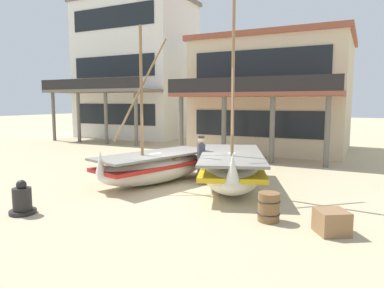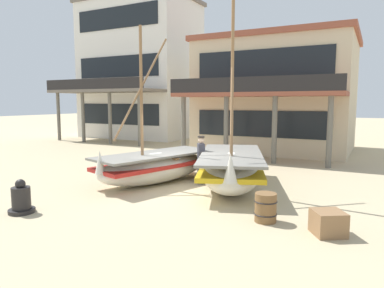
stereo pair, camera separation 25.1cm
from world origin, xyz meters
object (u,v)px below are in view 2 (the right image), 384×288
(cargo_crate, at_px, (328,223))
(harbor_building_annex, at_px, (141,70))
(capstan_winch, at_px, (21,200))
(fisherman_by_hull, at_px, (201,160))
(fishing_boat_centre_large, at_px, (231,168))
(fishing_boat_near_left, at_px, (155,166))
(harbor_building_main, at_px, (277,95))
(wooden_barrel, at_px, (266,207))

(cargo_crate, bearing_deg, harbor_building_annex, 135.68)
(capstan_winch, distance_m, harbor_building_annex, 20.98)
(capstan_winch, bearing_deg, fisherman_by_hull, 62.13)
(cargo_crate, bearing_deg, fisherman_by_hull, 146.43)
(fishing_boat_centre_large, bearing_deg, fisherman_by_hull, 177.34)
(fisherman_by_hull, height_order, cargo_crate, fisherman_by_hull)
(fishing_boat_near_left, bearing_deg, fishing_boat_centre_large, 11.57)
(fisherman_by_hull, xyz_separation_m, harbor_building_main, (-0.00, 10.35, 2.45))
(fisherman_by_hull, height_order, harbor_building_main, harbor_building_main)
(fishing_boat_centre_large, bearing_deg, fishing_boat_near_left, -168.43)
(fishing_boat_near_left, height_order, capstan_winch, fishing_boat_near_left)
(fishing_boat_near_left, distance_m, wooden_barrel, 5.15)
(harbor_building_main, bearing_deg, cargo_crate, -71.19)
(fishing_boat_near_left, height_order, wooden_barrel, fishing_boat_near_left)
(wooden_barrel, xyz_separation_m, harbor_building_main, (-3.12, 13.18, 2.93))
(capstan_winch, distance_m, harbor_building_main, 15.94)
(fishing_boat_near_left, relative_size, fisherman_by_hull, 3.18)
(fishing_boat_near_left, xyz_separation_m, fishing_boat_centre_large, (2.67, 0.55, 0.06))
(capstan_winch, relative_size, wooden_barrel, 1.27)
(harbor_building_annex, bearing_deg, capstan_winch, -63.04)
(fishing_boat_centre_large, height_order, harbor_building_main, harbor_building_main)
(capstan_winch, xyz_separation_m, wooden_barrel, (5.80, 2.26, 0.01))
(fishing_boat_near_left, height_order, fishing_boat_centre_large, fishing_boat_centre_large)
(wooden_barrel, height_order, cargo_crate, wooden_barrel)
(fishing_boat_centre_large, distance_m, cargo_crate, 4.53)
(capstan_winch, relative_size, cargo_crate, 1.41)
(fishing_boat_near_left, distance_m, fishing_boat_centre_large, 2.72)
(fishing_boat_centre_large, xyz_separation_m, wooden_barrel, (1.96, -2.77, -0.30))
(wooden_barrel, bearing_deg, fishing_boat_centre_large, 125.32)
(fisherman_by_hull, bearing_deg, wooden_barrel, -42.25)
(capstan_winch, height_order, wooden_barrel, capstan_winch)
(fishing_boat_near_left, relative_size, harbor_building_main, 0.60)
(cargo_crate, height_order, harbor_building_main, harbor_building_main)
(wooden_barrel, relative_size, cargo_crate, 1.11)
(fishing_boat_near_left, relative_size, fishing_boat_centre_large, 0.86)
(fishing_boat_centre_large, relative_size, cargo_crate, 9.86)
(fisherman_by_hull, relative_size, wooden_barrel, 2.41)
(fisherman_by_hull, xyz_separation_m, cargo_crate, (4.55, -3.02, -0.57))
(capstan_winch, bearing_deg, wooden_barrel, 21.28)
(fishing_boat_centre_large, relative_size, capstan_winch, 7.02)
(fisherman_by_hull, bearing_deg, fishing_boat_near_left, -158.49)
(fishing_boat_near_left, distance_m, fisherman_by_hull, 1.65)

